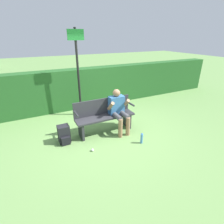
% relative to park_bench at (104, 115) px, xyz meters
% --- Properties ---
extents(ground_plane, '(40.00, 40.00, 0.00)m').
position_rel_park_bench_xyz_m(ground_plane, '(0.00, -0.06, -0.48)').
color(ground_plane, '#668E4C').
extents(hedge_back, '(12.00, 0.49, 1.40)m').
position_rel_park_bench_xyz_m(hedge_back, '(0.00, 2.08, 0.22)').
color(hedge_back, '#235623').
rests_on(hedge_back, ground).
extents(park_bench, '(1.61, 0.41, 0.92)m').
position_rel_park_bench_xyz_m(park_bench, '(0.00, 0.00, 0.00)').
color(park_bench, '#2D2D33').
rests_on(park_bench, ground).
extents(person_seated, '(0.55, 0.62, 1.16)m').
position_rel_park_bench_xyz_m(person_seated, '(0.35, -0.13, 0.17)').
color(person_seated, '#336699').
rests_on(person_seated, ground).
extents(backpack, '(0.28, 0.32, 0.45)m').
position_rel_park_bench_xyz_m(backpack, '(-1.12, -0.06, -0.27)').
color(backpack, black).
rests_on(backpack, ground).
extents(water_bottle, '(0.06, 0.06, 0.27)m').
position_rel_park_bench_xyz_m(water_bottle, '(0.57, -0.96, -0.35)').
color(water_bottle, '#4C8CCC').
rests_on(water_bottle, ground).
extents(signpost, '(0.48, 0.09, 2.67)m').
position_rel_park_bench_xyz_m(signpost, '(-0.25, 1.34, 1.08)').
color(signpost, black).
rests_on(signpost, ground).
extents(litter_crumple, '(0.07, 0.07, 0.07)m').
position_rel_park_bench_xyz_m(litter_crumple, '(-0.64, -0.73, -0.45)').
color(litter_crumple, silver).
rests_on(litter_crumple, ground).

